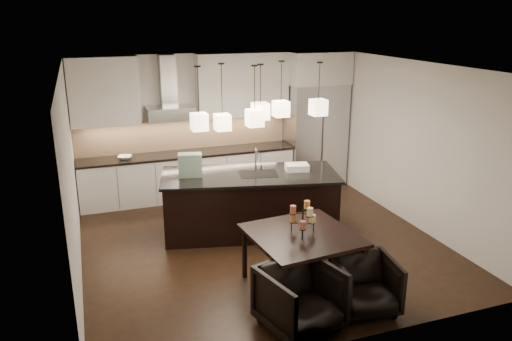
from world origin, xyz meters
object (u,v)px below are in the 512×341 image
object	(u,v)px
island_body	(250,204)
dining_table	(302,261)
armchair_left	(300,298)
refrigerator	(315,135)
armchair_right	(365,284)

from	to	relation	value
island_body	dining_table	bearing A→B (deg)	-75.28
dining_table	armchair_left	xyz separation A→B (m)	(-0.39, -0.83, -0.01)
refrigerator	armchair_right	distance (m)	4.92
dining_table	refrigerator	bearing A→B (deg)	56.48
refrigerator	armchair_left	world-z (taller)	refrigerator
island_body	armchair_left	size ratio (longest dim) A/B	3.26
island_body	armchair_left	bearing A→B (deg)	-83.93
refrigerator	dining_table	xyz separation A→B (m)	(-2.06, -3.88, -0.68)
refrigerator	armchair_left	distance (m)	5.35
refrigerator	island_body	bearing A→B (deg)	-137.61
refrigerator	dining_table	size ratio (longest dim) A/B	1.64
island_body	armchair_left	distance (m)	2.79
dining_table	armchair_left	size ratio (longest dim) A/B	1.54
island_body	refrigerator	bearing A→B (deg)	55.21
refrigerator	dining_table	bearing A→B (deg)	-117.94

